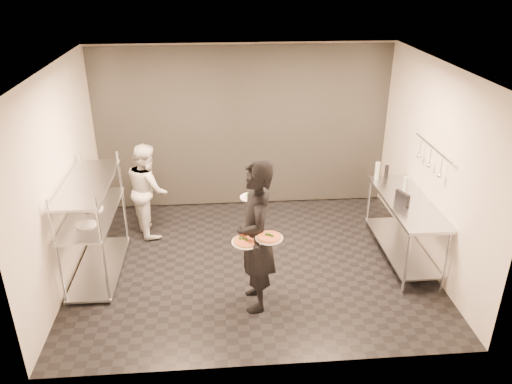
{
  "coord_description": "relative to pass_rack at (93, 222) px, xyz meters",
  "views": [
    {
      "loc": [
        -0.45,
        -6.07,
        4.0
      ],
      "look_at": [
        0.06,
        0.08,
        1.1
      ],
      "focal_mm": 35.0,
      "sensor_mm": 36.0,
      "label": 1
    }
  ],
  "objects": [
    {
      "name": "prep_counter",
      "position": [
        4.33,
        0.0,
        -0.14
      ],
      "size": [
        0.6,
        1.8,
        0.92
      ],
      "color": "silver",
      "rests_on": "ground"
    },
    {
      "name": "pass_rack",
      "position": [
        0.0,
        0.0,
        0.0
      ],
      "size": [
        0.6,
        1.6,
        1.5
      ],
      "color": "silver",
      "rests_on": "ground"
    },
    {
      "name": "utensil_rail",
      "position": [
        4.58,
        0.0,
        0.78
      ],
      "size": [
        0.07,
        1.2,
        0.31
      ],
      "color": "silver",
      "rests_on": "room_shell"
    },
    {
      "name": "pos_monitor",
      "position": [
        4.21,
        -0.11,
        0.24
      ],
      "size": [
        0.13,
        0.26,
        0.18
      ],
      "primitive_type": "cube",
      "rotation": [
        0.0,
        0.0,
        0.33
      ],
      "color": "black",
      "rests_on": "prep_counter"
    },
    {
      "name": "room_shell",
      "position": [
        2.15,
        1.18,
        0.63
      ],
      "size": [
        5.0,
        4.0,
        2.8
      ],
      "color": "black",
      "rests_on": "ground"
    },
    {
      "name": "bottle_clear",
      "position": [
        4.4,
        0.3,
        0.27
      ],
      "size": [
        0.07,
        0.07,
        0.23
      ],
      "primitive_type": "cylinder",
      "color": "#95A193",
      "rests_on": "prep_counter"
    },
    {
      "name": "bottle_dark",
      "position": [
        4.28,
        0.8,
        0.26
      ],
      "size": [
        0.06,
        0.06,
        0.21
      ],
      "primitive_type": "cylinder",
      "color": "black",
      "rests_on": "prep_counter"
    },
    {
      "name": "waiter",
      "position": [
        2.13,
        -0.91,
        0.2
      ],
      "size": [
        0.5,
        0.73,
        1.95
      ],
      "primitive_type": "imported",
      "rotation": [
        0.0,
        0.0,
        -1.53
      ],
      "color": "black",
      "rests_on": "ground"
    },
    {
      "name": "salad_plate",
      "position": [
        2.09,
        -0.62,
        0.61
      ],
      "size": [
        0.27,
        0.27,
        0.07
      ],
      "color": "white",
      "rests_on": "waiter"
    },
    {
      "name": "chef",
      "position": [
        0.6,
        1.07,
        -0.03
      ],
      "size": [
        0.79,
        0.88,
        1.48
      ],
      "primitive_type": "imported",
      "rotation": [
        0.0,
        0.0,
        1.94
      ],
      "color": "silver",
      "rests_on": "ground"
    },
    {
      "name": "pizza_plate_far",
      "position": [
        2.26,
        -1.11,
        0.31
      ],
      "size": [
        0.32,
        0.32,
        0.05
      ],
      "color": "white",
      "rests_on": "waiter"
    },
    {
      "name": "pizza_plate_near",
      "position": [
        2.0,
        -1.09,
        0.25
      ],
      "size": [
        0.35,
        0.35,
        0.05
      ],
      "color": "white",
      "rests_on": "waiter"
    },
    {
      "name": "bottle_green",
      "position": [
        4.14,
        0.8,
        0.28
      ],
      "size": [
        0.07,
        0.07,
        0.26
      ],
      "primitive_type": "cylinder",
      "color": "#95A193",
      "rests_on": "prep_counter"
    }
  ]
}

